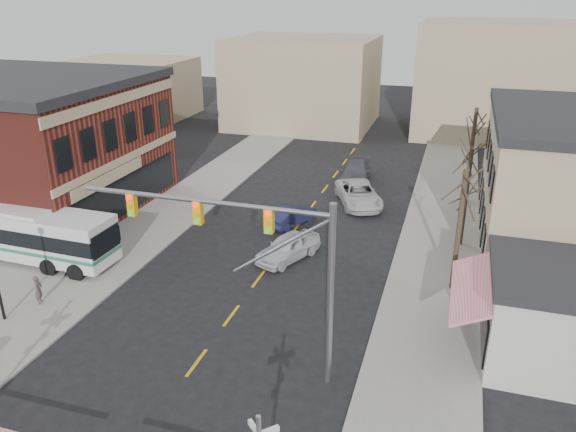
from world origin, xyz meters
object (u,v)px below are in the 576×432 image
object	(u,v)px
pedestrian_near	(39,290)
car_b	(292,215)
transit_bus	(18,231)
pedestrian_far	(69,263)
car_d	(355,172)
car_c	(359,194)
traffic_signal_mast	(259,248)
car_a	(288,247)

from	to	relation	value
pedestrian_near	car_b	bearing A→B (deg)	-57.86
transit_bus	pedestrian_near	bearing A→B (deg)	-41.53
pedestrian_far	car_d	bearing A→B (deg)	15.87
car_c	traffic_signal_mast	bearing A→B (deg)	-114.45
transit_bus	car_c	world-z (taller)	transit_bus
car_a	car_d	size ratio (longest dim) A/B	0.80
car_b	pedestrian_far	distance (m)	14.79
transit_bus	car_a	xyz separation A→B (m)	(15.49, 4.67, -1.03)
car_c	car_d	size ratio (longest dim) A/B	1.03
car_b	pedestrian_far	world-z (taller)	pedestrian_far
car_c	pedestrian_near	size ratio (longest dim) A/B	3.80
car_d	car_a	bearing A→B (deg)	-98.83
pedestrian_near	pedestrian_far	world-z (taller)	pedestrian_near
car_d	pedestrian_far	xyz separation A→B (m)	(-12.36, -21.41, 0.04)
car_d	car_c	bearing A→B (deg)	-81.38
car_d	pedestrian_near	size ratio (longest dim) A/B	3.70
car_c	transit_bus	bearing A→B (deg)	-163.31
car_c	pedestrian_far	bearing A→B (deg)	-153.40
traffic_signal_mast	car_c	xyz separation A→B (m)	(0.36, 20.85, -4.96)
car_a	pedestrian_near	xyz separation A→B (m)	(-10.73, -8.88, 0.12)
car_a	car_b	size ratio (longest dim) A/B	1.13
traffic_signal_mast	pedestrian_near	bearing A→B (deg)	172.98
traffic_signal_mast	car_d	world-z (taller)	traffic_signal_mast
traffic_signal_mast	pedestrian_far	world-z (taller)	traffic_signal_mast
car_b	car_c	world-z (taller)	car_c
pedestrian_far	car_b	bearing A→B (deg)	3.99
car_a	car_c	distance (m)	10.67
pedestrian_near	pedestrian_far	size ratio (longest dim) A/B	1.03
car_d	pedestrian_near	bearing A→B (deg)	-120.50
transit_bus	car_c	size ratio (longest dim) A/B	2.12
pedestrian_far	pedestrian_near	bearing A→B (deg)	-125.48
traffic_signal_mast	car_a	size ratio (longest dim) A/B	2.34
traffic_signal_mast	car_c	world-z (taller)	traffic_signal_mast
car_c	pedestrian_near	distance (m)	23.31
car_b	car_d	size ratio (longest dim) A/B	0.71
traffic_signal_mast	car_a	distance (m)	11.75
car_b	transit_bus	bearing A→B (deg)	58.56
car_a	car_b	distance (m)	5.37
car_b	pedestrian_far	bearing A→B (deg)	71.82
car_b	pedestrian_near	bearing A→B (deg)	79.94
traffic_signal_mast	car_c	distance (m)	21.43
transit_bus	pedestrian_near	world-z (taller)	transit_bus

